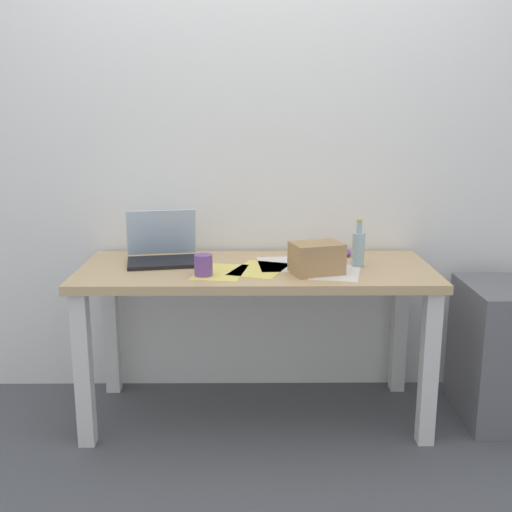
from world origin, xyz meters
TOP-DOWN VIEW (x-y plane):
  - ground_plane at (0.00, 0.00)m, footprint 8.00×8.00m
  - back_wall at (0.00, 0.39)m, footprint 5.20×0.08m
  - desk at (0.00, 0.00)m, footprint 1.62×0.66m
  - laptop_left at (-0.44, 0.09)m, footprint 0.37×0.31m
  - beer_bottle at (0.47, 0.00)m, footprint 0.06×0.06m
  - computer_mouse at (0.44, 0.22)m, footprint 0.09×0.11m
  - cardboard_box at (0.27, -0.12)m, footprint 0.25×0.21m
  - coffee_mug at (-0.23, -0.17)m, footprint 0.08×0.08m
  - paper_yellow_folder at (-0.16, -0.10)m, footprint 0.26×0.33m
  - paper_sheet_center at (0.02, -0.06)m, footprint 0.30×0.35m
  - paper_sheet_near_back at (0.12, 0.04)m, footprint 0.23×0.31m
  - paper_sheet_front_right at (0.35, -0.11)m, footprint 0.27×0.33m
  - filing_cabinet at (1.18, -0.03)m, footprint 0.40×0.48m

SIDE VIEW (x-z plane):
  - ground_plane at x=0.00m, z-range 0.00..0.00m
  - filing_cabinet at x=1.18m, z-range 0.00..0.66m
  - desk at x=0.00m, z-range 0.26..1.00m
  - paper_yellow_folder at x=-0.16m, z-range 0.74..0.75m
  - paper_sheet_center at x=0.02m, z-range 0.74..0.75m
  - paper_sheet_near_back at x=0.12m, z-range 0.74..0.75m
  - paper_sheet_front_right at x=0.35m, z-range 0.74..0.75m
  - computer_mouse at x=0.44m, z-range 0.74..0.78m
  - coffee_mug at x=-0.23m, z-range 0.74..0.84m
  - laptop_left at x=-0.44m, z-range 0.68..0.92m
  - cardboard_box at x=0.27m, z-range 0.74..0.88m
  - beer_bottle at x=0.47m, z-range 0.72..0.94m
  - back_wall at x=0.00m, z-range 0.00..2.60m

